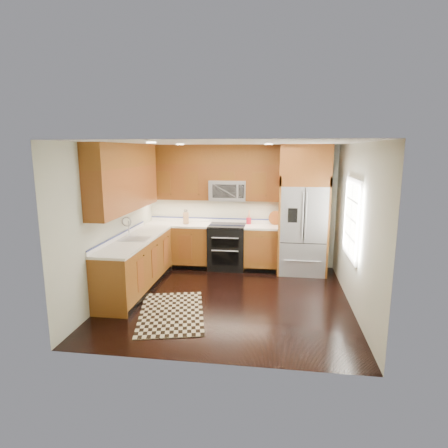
# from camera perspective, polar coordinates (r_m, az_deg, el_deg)

# --- Properties ---
(ground) EXTENTS (4.00, 4.00, 0.00)m
(ground) POSITION_cam_1_polar(r_m,az_deg,el_deg) (6.51, 0.72, -11.28)
(ground) COLOR black
(ground) RESTS_ON ground
(wall_back) EXTENTS (4.00, 0.02, 2.60)m
(wall_back) POSITION_cam_1_polar(r_m,az_deg,el_deg) (8.09, 2.55, 2.74)
(wall_back) COLOR beige
(wall_back) RESTS_ON ground
(wall_left) EXTENTS (0.02, 4.00, 2.60)m
(wall_left) POSITION_cam_1_polar(r_m,az_deg,el_deg) (6.68, -16.53, 0.49)
(wall_left) COLOR beige
(wall_left) RESTS_ON ground
(wall_right) EXTENTS (0.02, 4.00, 2.60)m
(wall_right) POSITION_cam_1_polar(r_m,az_deg,el_deg) (6.21, 19.39, -0.47)
(wall_right) COLOR beige
(wall_right) RESTS_ON ground
(window) EXTENTS (0.04, 1.10, 1.30)m
(window) POSITION_cam_1_polar(r_m,az_deg,el_deg) (6.38, 18.91, 0.77)
(window) COLOR white
(window) RESTS_ON ground
(base_cabinets) EXTENTS (2.85, 3.00, 0.90)m
(base_cabinets) POSITION_cam_1_polar(r_m,az_deg,el_deg) (7.43, -7.87, -4.82)
(base_cabinets) COLOR brown
(base_cabinets) RESTS_ON ground
(countertop) EXTENTS (2.86, 3.01, 0.04)m
(countertop) POSITION_cam_1_polar(r_m,az_deg,el_deg) (7.39, -6.66, -1.13)
(countertop) COLOR white
(countertop) RESTS_ON base_cabinets
(upper_cabinets) EXTENTS (2.85, 3.00, 1.15)m
(upper_cabinets) POSITION_cam_1_polar(r_m,az_deg,el_deg) (7.32, -7.18, 7.49)
(upper_cabinets) COLOR brown
(upper_cabinets) RESTS_ON ground
(range) EXTENTS (0.76, 0.67, 0.95)m
(range) POSITION_cam_1_polar(r_m,az_deg,el_deg) (7.96, 0.47, -3.49)
(range) COLOR black
(range) RESTS_ON ground
(microwave) EXTENTS (0.76, 0.40, 0.42)m
(microwave) POSITION_cam_1_polar(r_m,az_deg,el_deg) (7.87, 0.61, 5.16)
(microwave) COLOR #B2B2B7
(microwave) RESTS_ON ground
(refrigerator) EXTENTS (0.98, 0.75, 2.60)m
(refrigerator) POSITION_cam_1_polar(r_m,az_deg,el_deg) (7.70, 11.96, 2.12)
(refrigerator) COLOR #B2B2B7
(refrigerator) RESTS_ON ground
(sink_faucet) EXTENTS (0.54, 0.44, 0.37)m
(sink_faucet) POSITION_cam_1_polar(r_m,az_deg,el_deg) (6.84, -13.59, -1.74)
(sink_faucet) COLOR #B2B2B7
(sink_faucet) RESTS_ON countertop
(rug) EXTENTS (1.32, 1.79, 0.01)m
(rug) POSITION_cam_1_polar(r_m,az_deg,el_deg) (6.03, -8.01, -13.22)
(rug) COLOR black
(rug) RESTS_ON ground
(knife_block) EXTENTS (0.15, 0.18, 0.31)m
(knife_block) POSITION_cam_1_polar(r_m,az_deg,el_deg) (8.03, -5.83, 0.93)
(knife_block) COLOR tan
(knife_block) RESTS_ON countertop
(utensil_crock) EXTENTS (0.12, 0.12, 0.30)m
(utensil_crock) POSITION_cam_1_polar(r_m,az_deg,el_deg) (7.96, 3.79, 0.72)
(utensil_crock) COLOR #B5162A
(utensil_crock) RESTS_ON countertop
(cutting_board) EXTENTS (0.39, 0.39, 0.02)m
(cutting_board) POSITION_cam_1_polar(r_m,az_deg,el_deg) (7.96, 7.81, -0.04)
(cutting_board) COLOR brown
(cutting_board) RESTS_ON countertop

